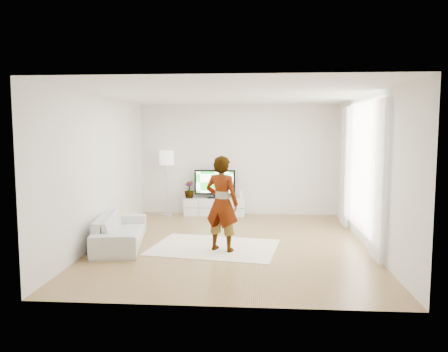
# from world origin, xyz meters

# --- Properties ---
(floor) EXTENTS (6.00, 6.00, 0.00)m
(floor) POSITION_xyz_m (0.00, 0.00, 0.00)
(floor) COLOR #AB814D
(floor) RESTS_ON ground
(ceiling) EXTENTS (6.00, 6.00, 0.00)m
(ceiling) POSITION_xyz_m (0.00, 0.00, 2.80)
(ceiling) COLOR white
(ceiling) RESTS_ON wall_back
(wall_left) EXTENTS (0.02, 6.00, 2.80)m
(wall_left) POSITION_xyz_m (-2.50, 0.00, 1.40)
(wall_left) COLOR silver
(wall_left) RESTS_ON floor
(wall_right) EXTENTS (0.02, 6.00, 2.80)m
(wall_right) POSITION_xyz_m (2.50, 0.00, 1.40)
(wall_right) COLOR silver
(wall_right) RESTS_ON floor
(wall_back) EXTENTS (5.00, 0.02, 2.80)m
(wall_back) POSITION_xyz_m (0.00, 3.00, 1.40)
(wall_back) COLOR silver
(wall_back) RESTS_ON floor
(wall_front) EXTENTS (5.00, 0.02, 2.80)m
(wall_front) POSITION_xyz_m (0.00, -3.00, 1.40)
(wall_front) COLOR silver
(wall_front) RESTS_ON floor
(window) EXTENTS (0.01, 2.60, 2.50)m
(window) POSITION_xyz_m (2.48, 0.30, 1.45)
(window) COLOR white
(window) RESTS_ON wall_right
(curtain_near) EXTENTS (0.04, 0.70, 2.60)m
(curtain_near) POSITION_xyz_m (2.40, -1.00, 1.35)
(curtain_near) COLOR white
(curtain_near) RESTS_ON floor
(curtain_far) EXTENTS (0.04, 0.70, 2.60)m
(curtain_far) POSITION_xyz_m (2.40, 1.60, 1.35)
(curtain_far) COLOR white
(curtain_far) RESTS_ON floor
(media_console) EXTENTS (1.54, 0.44, 0.43)m
(media_console) POSITION_xyz_m (-0.58, 2.76, 0.22)
(media_console) COLOR white
(media_console) RESTS_ON floor
(television) EXTENTS (1.03, 0.20, 0.72)m
(television) POSITION_xyz_m (-0.58, 2.79, 0.82)
(television) COLOR black
(television) RESTS_ON media_console
(game_console) EXTENTS (0.06, 0.16, 0.21)m
(game_console) POSITION_xyz_m (0.09, 2.76, 0.54)
(game_console) COLOR white
(game_console) RESTS_ON media_console
(potted_plant) EXTENTS (0.32, 0.32, 0.44)m
(potted_plant) POSITION_xyz_m (-1.24, 2.77, 0.65)
(potted_plant) COLOR #3F7238
(potted_plant) RESTS_ON media_console
(rug) EXTENTS (2.47, 1.96, 0.01)m
(rug) POSITION_xyz_m (-0.30, -0.31, 0.01)
(rug) COLOR white
(rug) RESTS_ON floor
(player) EXTENTS (0.73, 0.61, 1.70)m
(player) POSITION_xyz_m (-0.15, -0.52, 0.86)
(player) COLOR #334772
(player) RESTS_ON rug
(sofa) EXTENTS (1.10, 2.11, 0.59)m
(sofa) POSITION_xyz_m (-2.07, -0.30, 0.29)
(sofa) COLOR silver
(sofa) RESTS_ON floor
(floor_lamp) EXTENTS (0.36, 0.36, 1.64)m
(floor_lamp) POSITION_xyz_m (-1.80, 2.70, 1.39)
(floor_lamp) COLOR silver
(floor_lamp) RESTS_ON floor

